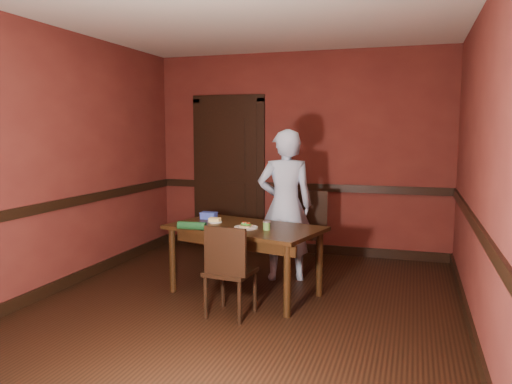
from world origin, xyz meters
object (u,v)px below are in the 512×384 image
Objects in this scene: person at (285,205)px; food_tub at (209,215)px; chair_far at (301,233)px; sandwich_plate at (246,227)px; chair_near at (230,270)px; dining_table at (245,260)px; cheese_saucer at (215,220)px; sauce_jar at (267,225)px.

person reaches higher than food_tub.
chair_far is 5.37× the size of food_tub.
chair_near is at bearing -87.55° from sandwich_plate.
chair_near is 1.31m from person.
chair_far is at bearing 82.56° from dining_table.
cheese_saucer is 0.22m from food_tub.
dining_table is 17.18× the size of sauce_jar.
chair_near is 5.51× the size of cheese_saucer.
sandwich_plate is at bearing 174.80° from sauce_jar.
chair_far is 1.15m from cheese_saucer.
food_tub reaches higher than sandwich_plate.
person is at bearing 90.41° from sauce_jar.
dining_table is 1.59× the size of chair_far.
chair_near is 1.10m from food_tub.
food_tub is (-0.51, 0.27, 0.39)m from dining_table.
person is at bearing -122.01° from chair_far.
dining_table is at bearing 47.58° from person.
dining_table is 8.54× the size of food_tub.
chair_far reaches higher than sandwich_plate.
dining_table is 6.36× the size of sandwich_plate.
sauce_jar reaches higher than cheese_saucer.
dining_table is at bearing -123.90° from chair_far.
dining_table is 0.53m from cheese_saucer.
chair_far is at bearing -129.56° from person.
sandwich_plate is 0.47m from cheese_saucer.
dining_table is 0.49m from sauce_jar.
sandwich_plate is (0.05, -0.11, 0.37)m from dining_table.
dining_table is 9.83× the size of cheese_saucer.
chair_near reaches higher than sauce_jar.
cheese_saucer is (-0.44, 0.71, 0.30)m from chair_near.
chair_near is at bearing -112.40° from sauce_jar.
cheese_saucer is at bearing 178.37° from dining_table.
person is at bearing 81.60° from dining_table.
cheese_saucer is at bearing -143.88° from chair_far.
chair_far is at bearing 72.67° from sandwich_plate.
person reaches higher than chair_near.
cheese_saucer is at bearing 159.98° from sauce_jar.
food_tub reaches higher than dining_table.
chair_near is at bearing -69.38° from dining_table.
sauce_jar is (0.22, -0.02, 0.03)m from sandwich_plate.
person is 7.10× the size of sandwich_plate.
person is 0.75m from sauce_jar.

